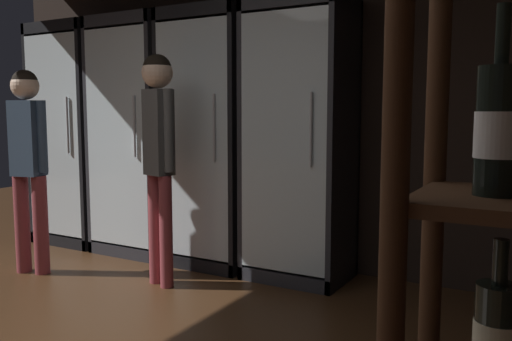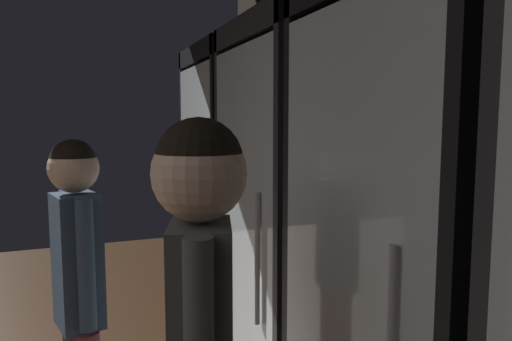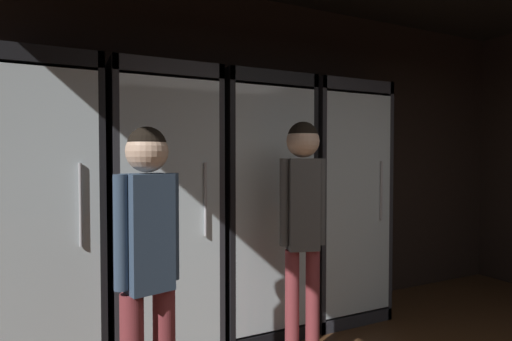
% 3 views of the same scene
% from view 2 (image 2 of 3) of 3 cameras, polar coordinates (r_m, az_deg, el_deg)
% --- Properties ---
extents(cooler_far_left, '(0.74, 0.59, 2.06)m').
position_cam_2_polar(cooler_far_left, '(2.82, -0.92, -6.96)').
color(cooler_far_left, black).
rests_on(cooler_far_left, ground).
extents(cooler_left, '(0.74, 0.59, 2.06)m').
position_cam_2_polar(cooler_left, '(2.13, 6.60, -11.23)').
color(cooler_left, '#2B2B30').
rests_on(cooler_left, ground).
extents(shopper_near, '(0.33, 0.22, 1.57)m').
position_cam_2_polar(shopper_near, '(2.20, -20.80, -12.88)').
color(shopper_near, brown).
rests_on(shopper_near, ground).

